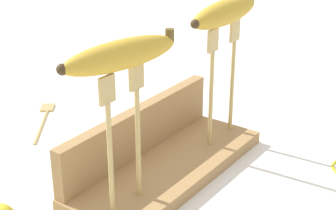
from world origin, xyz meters
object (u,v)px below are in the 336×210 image
object	(u,v)px
fork_fallen_far	(43,116)
banana_raised_right	(225,12)
fork_stand_left	(124,127)
banana_raised_left	(121,55)
fork_stand_right	(223,72)

from	to	relation	value
fork_fallen_far	banana_raised_right	bearing A→B (deg)	-74.12
fork_stand_left	banana_raised_left	xyz separation A→B (m)	(-0.00, 0.00, 0.10)
fork_stand_left	banana_raised_right	size ratio (longest dim) A/B	1.07
banana_raised_left	banana_raised_right	xyz separation A→B (m)	(0.25, -0.00, 0.00)
fork_stand_left	banana_raised_right	bearing A→B (deg)	0.00
fork_stand_left	fork_stand_right	bearing A→B (deg)	0.00
banana_raised_right	fork_fallen_far	size ratio (longest dim) A/B	1.22
fork_stand_left	banana_raised_right	xyz separation A→B (m)	(0.25, 0.00, 0.10)
banana_raised_right	fork_fallen_far	bearing A→B (deg)	105.88
banana_raised_right	banana_raised_left	bearing A→B (deg)	180.00
fork_fallen_far	banana_raised_left	bearing A→B (deg)	-114.62
fork_stand_right	fork_stand_left	bearing A→B (deg)	180.00
fork_stand_right	banana_raised_left	world-z (taller)	banana_raised_left
fork_stand_left	fork_fallen_far	distance (m)	0.40
fork_stand_left	fork_stand_right	distance (m)	0.25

